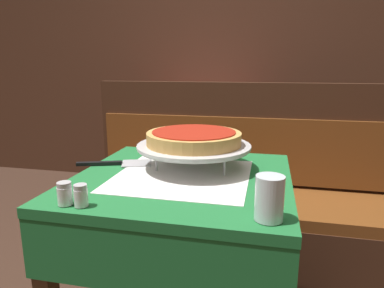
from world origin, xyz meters
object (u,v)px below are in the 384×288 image
at_px(pepper_shaker, 81,195).
at_px(pizza_server, 118,163).
at_px(dining_table_rear, 197,126).
at_px(deep_dish_pizza, 194,138).
at_px(booth_bench, 238,216).
at_px(dining_table_front, 183,210).
at_px(pizza_pan_stand, 194,147).
at_px(salt_shaker, 65,194).
at_px(condiment_caddy, 179,108).
at_px(water_glass_near, 269,198).

bearing_deg(pepper_shaker, pizza_server, 100.62).
relative_size(dining_table_rear, deep_dish_pizza, 2.62).
bearing_deg(pizza_server, booth_bench, 60.20).
relative_size(dining_table_front, pizza_pan_stand, 1.94).
relative_size(dining_table_front, dining_table_rear, 0.89).
height_order(pizza_pan_stand, deep_dish_pizza, deep_dish_pizza).
distance_m(deep_dish_pizza, pepper_shaker, 0.46).
bearing_deg(salt_shaker, pizza_server, 93.73).
relative_size(dining_table_front, deep_dish_pizza, 2.34).
distance_m(pizza_server, condiment_caddy, 1.49).
bearing_deg(booth_bench, dining_table_front, -99.70).
relative_size(dining_table_front, booth_bench, 0.44).
bearing_deg(salt_shaker, dining_table_front, 52.16).
height_order(dining_table_rear, condiment_caddy, condiment_caddy).
bearing_deg(booth_bench, pizza_pan_stand, -99.49).
height_order(water_glass_near, pepper_shaker, water_glass_near).
xyz_separation_m(deep_dish_pizza, pepper_shaker, (-0.21, -0.40, -0.08)).
xyz_separation_m(dining_table_rear, water_glass_near, (0.57, -1.89, 0.17)).
bearing_deg(dining_table_front, condiment_caddy, 105.10).
distance_m(deep_dish_pizza, water_glass_near, 0.46).
relative_size(water_glass_near, pepper_shaker, 1.84).
height_order(pizza_pan_stand, water_glass_near, water_glass_near).
relative_size(pizza_server, salt_shaker, 4.47).
distance_m(pizza_server, pepper_shaker, 0.39).
relative_size(dining_table_front, salt_shaker, 12.71).
bearing_deg(dining_table_rear, salt_shaker, -88.49).
bearing_deg(pepper_shaker, dining_table_rear, 92.89).
xyz_separation_m(pizza_pan_stand, salt_shaker, (-0.26, -0.40, -0.05)).
bearing_deg(salt_shaker, deep_dish_pizza, 57.24).
distance_m(dining_table_front, salt_shaker, 0.42).
bearing_deg(deep_dish_pizza, pizza_pan_stand, -104.04).
height_order(pizza_server, water_glass_near, water_glass_near).
bearing_deg(deep_dish_pizza, water_glass_near, -54.96).
relative_size(dining_table_front, pepper_shaker, 13.28).
bearing_deg(pizza_pan_stand, pepper_shaker, -117.81).
bearing_deg(pizza_pan_stand, salt_shaker, -122.76).
height_order(pizza_server, pepper_shaker, pepper_shaker).
bearing_deg(condiment_caddy, booth_bench, -55.31).
xyz_separation_m(salt_shaker, pepper_shaker, (0.05, 0.00, -0.00)).
bearing_deg(dining_table_rear, deep_dish_pizza, -78.50).
height_order(booth_bench, pepper_shaker, booth_bench).
xyz_separation_m(dining_table_front, booth_bench, (0.13, 0.76, -0.35)).
bearing_deg(pepper_shaker, water_glass_near, 3.02).
xyz_separation_m(booth_bench, condiment_caddy, (-0.55, 0.79, 0.51)).
height_order(dining_table_rear, water_glass_near, water_glass_near).
bearing_deg(water_glass_near, pizza_server, 147.05).
distance_m(booth_bench, salt_shaker, 1.24).
height_order(dining_table_rear, booth_bench, booth_bench).
xyz_separation_m(dining_table_rear, booth_bench, (0.42, -0.85, -0.36)).
bearing_deg(dining_table_front, booth_bench, 80.30).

